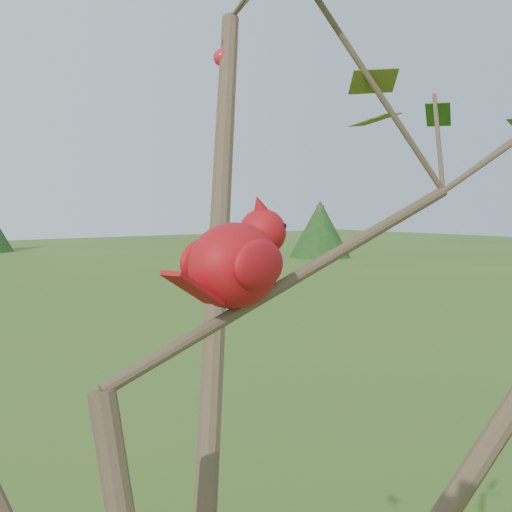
% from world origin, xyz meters
% --- Properties ---
extents(crabapple_tree, '(2.35, 2.05, 2.95)m').
position_xyz_m(crabapple_tree, '(0.03, -0.02, 2.12)').
color(crabapple_tree, '#3C2C20').
rests_on(crabapple_tree, ground).
extents(cardinal, '(0.24, 0.15, 0.17)m').
position_xyz_m(cardinal, '(0.15, 0.09, 2.10)').
color(cardinal, '#AA0E19').
rests_on(cardinal, ground).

